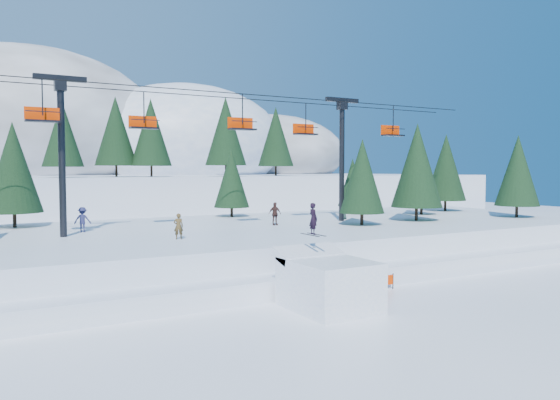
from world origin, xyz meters
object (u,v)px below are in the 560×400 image
chairlift (213,135)px  banner_far (416,269)px  jump_kicker (328,282)px  banner_near (374,282)px

chairlift → banner_far: chairlift is taller
chairlift → banner_far: size_ratio=16.09×
jump_kicker → chairlift: (0.51, 15.45, 8.01)m
banner_near → banner_far: (4.80, 1.68, 0.00)m
jump_kicker → banner_near: 4.81m
chairlift → banner_far: (8.67, -11.94, -8.78)m
jump_kicker → banner_far: 9.86m
banner_far → banner_near: bearing=-160.7°
jump_kicker → chairlift: chairlift is taller
jump_kicker → banner_near: size_ratio=1.79×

